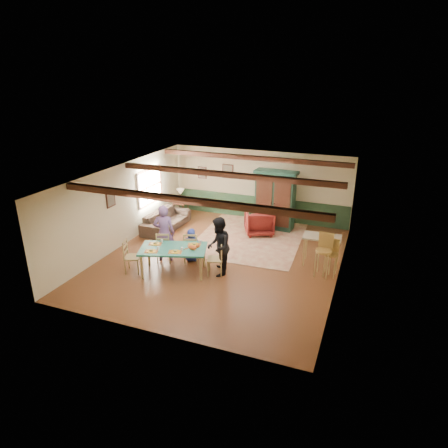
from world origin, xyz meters
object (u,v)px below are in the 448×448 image
(cat, at_px, (193,247))
(dining_chair_end_left, at_px, (133,256))
(person_child, at_px, (192,245))
(sofa, at_px, (166,220))
(armchair, at_px, (259,222))
(end_table, at_px, (181,209))
(armoire, at_px, (275,200))
(person_woman, at_px, (219,247))
(dining_chair_far_right, at_px, (191,247))
(person_man, at_px, (164,233))
(bar_stool_left, at_px, (323,256))
(bar_stool_right, at_px, (331,258))
(dining_chair_end_right, at_px, (215,258))
(dining_chair_far_left, at_px, (164,246))
(dining_table, at_px, (174,260))
(table_lamp, at_px, (181,196))
(counter_table, at_px, (321,250))

(cat, bearing_deg, dining_chair_end_left, 176.63)
(person_child, bearing_deg, sofa, -63.61)
(armchair, bearing_deg, end_table, -36.03)
(armoire, xyz_separation_m, armchair, (-0.37, -0.74, -0.64))
(armchair, bearing_deg, armoire, -142.15)
(person_woman, height_order, end_table, person_woman)
(dining_chair_far_right, distance_m, person_man, 0.92)
(bar_stool_left, relative_size, bar_stool_right, 1.17)
(sofa, bearing_deg, bar_stool_right, -102.31)
(dining_chair_far_right, relative_size, person_woman, 0.58)
(dining_chair_end_right, relative_size, sofa, 0.43)
(cat, relative_size, bar_stool_left, 0.30)
(armoire, bearing_deg, bar_stool_right, -48.34)
(person_man, relative_size, armoire, 0.82)
(dining_chair_far_left, height_order, armchair, dining_chair_far_left)
(bar_stool_left, bearing_deg, end_table, 159.08)
(dining_chair_end_left, height_order, armchair, dining_chair_end_left)
(dining_table, distance_m, person_man, 1.05)
(sofa, bearing_deg, cat, -137.71)
(dining_chair_far_right, bearing_deg, dining_chair_end_left, 24.92)
(dining_table, relative_size, person_woman, 1.09)
(person_man, relative_size, bar_stool_left, 1.41)
(bar_stool_left, bearing_deg, bar_stool_right, 32.67)
(dining_table, bearing_deg, dining_chair_far_left, 137.21)
(dining_chair_end_left, bearing_deg, bar_stool_left, -89.67)
(person_child, relative_size, sofa, 0.46)
(dining_chair_far_right, bearing_deg, person_woman, 139.73)
(bar_stool_right, bearing_deg, armchair, 142.33)
(armoire, bearing_deg, sofa, -154.62)
(cat, relative_size, table_lamp, 0.68)
(person_man, bearing_deg, sofa, -79.79)
(dining_chair_far_left, distance_m, armoire, 4.65)
(dining_chair_end_left, height_order, bar_stool_right, bar_stool_right)
(dining_chair_far_left, relative_size, person_woman, 0.58)
(armoire, height_order, end_table, armoire)
(dining_chair_end_right, bearing_deg, dining_chair_far_left, -114.92)
(dining_table, height_order, person_child, person_child)
(dining_chair_end_left, relative_size, bar_stool_left, 0.78)
(sofa, bearing_deg, armchair, -75.23)
(counter_table, bearing_deg, bar_stool_right, -60.72)
(cat, bearing_deg, dining_chair_end_right, 9.46)
(dining_table, xyz_separation_m, counter_table, (3.86, 2.08, 0.07))
(person_woman, relative_size, bar_stool_left, 1.35)
(person_man, distance_m, person_child, 0.91)
(dining_chair_far_right, bearing_deg, armoire, -132.19)
(person_man, relative_size, table_lamp, 3.27)
(dining_chair_far_right, distance_m, bar_stool_left, 3.89)
(dining_chair_far_right, relative_size, bar_stool_right, 0.91)
(dining_table, xyz_separation_m, dining_chair_end_left, (-1.13, -0.37, 0.10))
(person_child, bearing_deg, bar_stool_right, 169.33)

